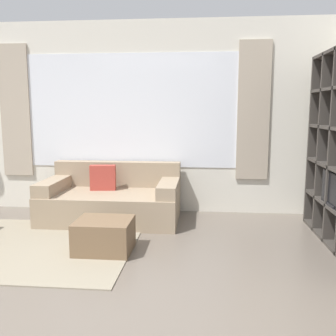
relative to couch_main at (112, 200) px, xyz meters
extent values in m
plane|color=#665B51|center=(0.18, -2.56, -0.27)|extent=(16.00, 16.00, 0.00)
cube|color=silver|center=(0.18, 0.54, 1.08)|extent=(6.82, 0.07, 2.70)
cube|color=white|center=(0.18, 0.50, 1.18)|extent=(3.09, 0.01, 1.60)
cube|color=#B2A38E|center=(-1.53, 0.48, 1.18)|extent=(0.44, 0.03, 1.90)
cube|color=#B2A38E|center=(1.90, 0.48, 1.18)|extent=(0.44, 0.03, 1.90)
cube|color=gray|center=(-0.83, -1.09, -0.26)|extent=(2.63, 1.83, 0.01)
cube|color=#3D3833|center=(2.77, -0.25, 0.79)|extent=(0.43, 0.04, 2.12)
cube|color=#3D3833|center=(2.77, 0.15, 0.79)|extent=(0.43, 0.04, 2.12)
cube|color=black|center=(2.59, -0.77, 0.35)|extent=(0.04, 0.63, 0.36)
cube|color=black|center=(2.61, -0.77, 0.19)|extent=(0.10, 0.24, 0.03)
cylinder|color=#388947|center=(2.75, -0.45, -0.20)|extent=(0.07, 0.07, 0.06)
cylinder|color=gold|center=(2.75, -0.03, 1.06)|extent=(0.07, 0.07, 0.08)
cube|color=gray|center=(0.00, -0.05, -0.08)|extent=(1.79, 0.99, 0.39)
cube|color=gray|center=(0.00, 0.35, 0.29)|extent=(1.79, 0.18, 0.35)
cube|color=gray|center=(-0.77, -0.05, 0.20)|extent=(0.24, 0.93, 0.16)
cube|color=gray|center=(0.77, -0.05, 0.20)|extent=(0.24, 0.93, 0.16)
cube|color=#AD3D33|center=(-0.14, 0.07, 0.29)|extent=(0.35, 0.16, 0.34)
cube|color=brown|center=(0.20, -1.16, -0.10)|extent=(0.57, 0.50, 0.34)
camera|label=1|loc=(1.21, -4.81, 1.19)|focal=40.00mm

